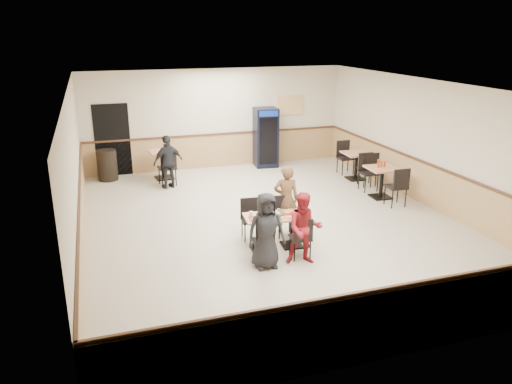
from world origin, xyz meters
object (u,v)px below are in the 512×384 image
object	(u,v)px
diner_woman_left	(266,231)
pepsi_cooler	(266,137)
main_table	(277,226)
diner_man_opposite	(286,199)
side_table_far	(356,162)
lone_diner	(168,162)
side_table_near	(382,178)
back_table	(163,160)
trash_bin	(107,165)
diner_woman_right	(304,229)

from	to	relation	value
diner_woman_left	pepsi_cooler	world-z (taller)	pepsi_cooler
main_table	diner_man_opposite	bearing A→B (deg)	62.10
main_table	side_table_far	distance (m)	5.28
diner_woman_left	lone_diner	distance (m)	5.34
side_table_near	diner_man_opposite	bearing A→B (deg)	-157.25
back_table	lone_diner	bearing A→B (deg)	-90.00
lone_diner	pepsi_cooler	size ratio (longest dim) A/B	0.80
side_table_near	pepsi_cooler	size ratio (longest dim) A/B	0.44
lone_diner	side_table_far	world-z (taller)	lone_diner
diner_man_opposite	trash_bin	size ratio (longest dim) A/B	1.66
diner_man_opposite	lone_diner	size ratio (longest dim) A/B	1.00
diner_woman_right	pepsi_cooler	bearing A→B (deg)	92.36
main_table	side_table_far	xyz separation A→B (m)	(3.78, 3.68, 0.07)
diner_man_opposite	lone_diner	distance (m)	4.26
diner_man_opposite	side_table_far	xyz separation A→B (m)	(3.31, 2.96, -0.21)
main_table	diner_woman_right	size ratio (longest dim) A/B	0.97
diner_man_opposite	side_table_far	distance (m)	4.45
side_table_near	back_table	distance (m)	6.07
back_table	pepsi_cooler	size ratio (longest dim) A/B	0.46
pepsi_cooler	trash_bin	xyz separation A→B (m)	(-4.77, -0.04, -0.47)
diner_woman_left	diner_man_opposite	world-z (taller)	diner_man_opposite
diner_woman_right	diner_man_opposite	distance (m)	1.53
diner_woman_right	pepsi_cooler	world-z (taller)	pepsi_cooler
diner_woman_left	side_table_far	size ratio (longest dim) A/B	1.80
diner_woman_left	diner_woman_right	bearing A→B (deg)	-4.25
lone_diner	back_table	distance (m)	0.95
back_table	trash_bin	size ratio (longest dim) A/B	0.96
diner_woman_right	diner_woman_left	bearing A→B (deg)	-169.80
side_table_near	main_table	bearing A→B (deg)	-150.58
lone_diner	trash_bin	bearing A→B (deg)	-57.88
diner_woman_left	trash_bin	xyz separation A→B (m)	(-2.48, 6.54, -0.27)
side_table_far	back_table	size ratio (longest dim) A/B	0.93
side_table_near	diner_woman_right	bearing A→B (deg)	-140.00
side_table_far	trash_bin	distance (m)	7.07
side_table_far	lone_diner	bearing A→B (deg)	170.62
diner_woman_right	back_table	bearing A→B (deg)	120.49
lone_diner	trash_bin	size ratio (longest dim) A/B	1.66
side_table_far	pepsi_cooler	bearing A→B (deg)	132.05
back_table	trash_bin	world-z (taller)	trash_bin
pepsi_cooler	main_table	bearing A→B (deg)	-102.07
main_table	diner_woman_left	bearing A→B (deg)	-117.90
side_table_far	back_table	world-z (taller)	back_table
diner_woman_left	diner_woman_right	size ratio (longest dim) A/B	1.04
trash_bin	diner_woman_left	bearing A→B (deg)	-69.22
main_table	diner_man_opposite	xyz separation A→B (m)	(0.47, 0.72, 0.28)
side_table_far	back_table	xyz separation A→B (m)	(-5.19, 1.79, 0.03)
main_table	back_table	xyz separation A→B (m)	(-1.41, 5.47, 0.10)
diner_woman_right	pepsi_cooler	size ratio (longest dim) A/B	0.75
back_table	pepsi_cooler	distance (m)	3.27
diner_man_opposite	trash_bin	world-z (taller)	diner_man_opposite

